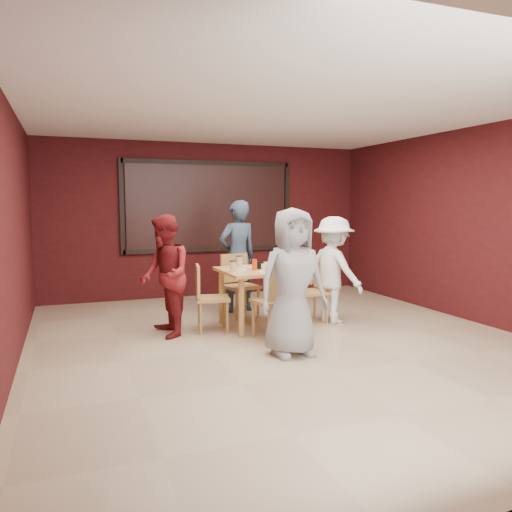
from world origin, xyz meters
name	(u,v)px	position (x,y,z in m)	size (l,w,h in m)	color
floor	(286,343)	(0.00, 0.00, 0.00)	(7.00, 7.00, 0.00)	tan
window_blinds	(209,207)	(0.00, 3.45, 1.65)	(3.00, 0.02, 1.50)	black
dining_table	(259,277)	(-0.02, 0.87, 0.71)	(1.04, 1.04, 0.96)	tan
chair_front	(278,297)	(-0.04, 0.18, 0.55)	(0.54, 0.54, 0.97)	#C1854B
chair_back	(238,281)	(-0.07, 1.61, 0.53)	(0.54, 0.54, 0.94)	#C1854B
chair_left	(207,294)	(-0.75, 0.92, 0.50)	(0.51, 0.51, 0.89)	#C1854B
chair_right	(315,288)	(0.85, 0.89, 0.50)	(0.45, 0.45, 0.88)	#C1854B
diner_front	(292,282)	(-0.13, -0.44, 0.83)	(0.81, 0.53, 1.66)	gray
diner_back	(238,256)	(0.04, 1.95, 0.88)	(0.64, 0.42, 1.76)	#2E3E52
diner_left	(165,276)	(-1.31, 0.87, 0.79)	(0.76, 0.60, 1.57)	maroon
diner_right	(333,270)	(1.08, 0.77, 0.76)	(0.98, 0.56, 1.52)	white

